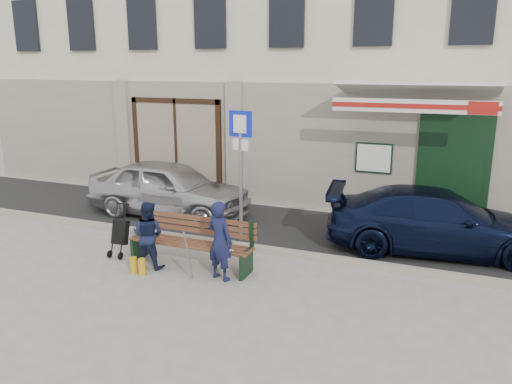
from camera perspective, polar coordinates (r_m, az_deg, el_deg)
The scene contains 11 objects.
ground at distance 9.08m, azimuth -7.12°, elevation -9.36°, with size 80.00×80.00×0.00m, color #9E9991.
asphalt_lane at distance 11.69m, azimuth 0.28°, elevation -3.76°, with size 60.00×3.20×0.01m, color #282828.
curb at distance 10.29m, azimuth -3.05°, elevation -6.01°, with size 60.00×0.18×0.12m, color #9E9384.
building at distance 16.27m, azimuth 7.77°, elevation 18.88°, with size 20.00×8.27×10.00m.
car_silver at distance 12.47m, azimuth -9.92°, elevation 0.45°, with size 1.64×4.07×1.39m, color #B9B9BF.
car_navy at distance 10.53m, azimuth 20.02°, elevation -3.14°, with size 1.76×4.33×1.26m, color black.
parking_sign at distance 9.94m, azimuth -1.77°, elevation 4.09°, with size 0.51×0.12×2.77m.
bench at distance 9.30m, azimuth -7.73°, elevation -5.75°, with size 2.40×1.17×0.98m.
man at distance 8.61m, azimuth -4.15°, elevation -5.56°, with size 0.51×0.34×1.41m, color #16193C.
woman at distance 9.33m, azimuth -12.25°, elevation -4.80°, with size 0.61×0.47×1.25m, color #131934.
stroller at distance 10.09m, azimuth -15.26°, elevation -4.56°, with size 0.31×0.43×1.02m.
Camera 1 is at (4.14, -7.23, 3.61)m, focal length 35.00 mm.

